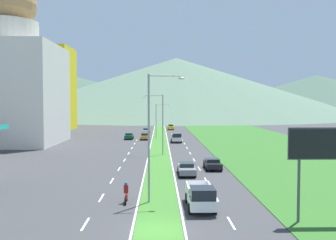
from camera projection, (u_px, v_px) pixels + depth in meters
ground_plane at (158, 231)px, 24.66m from camera, size 600.00×600.00×0.00m
grass_median at (160, 140)px, 84.57m from camera, size 3.20×240.00×0.06m
grass_verge_right at (250, 139)px, 85.01m from camera, size 24.00×240.00×0.06m
lane_dash_left_3 at (85, 224)px, 26.11m from camera, size 0.16×2.80×0.01m
lane_dash_left_4 at (101, 198)px, 33.29m from camera, size 0.16×2.80×0.01m
lane_dash_left_5 at (112, 181)px, 40.47m from camera, size 0.16×2.80×0.01m
lane_dash_left_6 at (119, 169)px, 47.65m from camera, size 0.16×2.80×0.01m
lane_dash_left_7 at (124, 160)px, 54.83m from camera, size 0.16×2.80×0.01m
lane_dash_left_8 at (129, 153)px, 62.01m from camera, size 0.16×2.80×0.01m
lane_dash_left_9 at (132, 148)px, 69.19m from camera, size 0.16×2.80×0.01m
lane_dash_left_10 at (135, 144)px, 76.37m from camera, size 0.16×2.80×0.01m
lane_dash_left_11 at (137, 140)px, 83.55m from camera, size 0.16×2.80×0.01m
lane_dash_right_3 at (231, 223)px, 26.33m from camera, size 0.16×2.80×0.01m
lane_dash_right_4 at (216, 197)px, 33.51m from camera, size 0.16×2.80×0.01m
lane_dash_right_5 at (206, 180)px, 40.69m from camera, size 0.16×2.80×0.01m
lane_dash_right_6 at (199, 169)px, 47.87m from camera, size 0.16×2.80×0.01m
lane_dash_right_7 at (194, 160)px, 55.05m from camera, size 0.16×2.80×0.01m
lane_dash_right_8 at (190, 153)px, 62.23m from camera, size 0.16×2.80×0.01m
lane_dash_right_9 at (187, 148)px, 69.41m from camera, size 0.16×2.80×0.01m
lane_dash_right_10 at (185, 144)px, 76.59m from camera, size 0.16×2.80×0.01m
lane_dash_right_11 at (182, 140)px, 83.77m from camera, size 0.16×2.80×0.01m
edge_line_median_left at (152, 140)px, 84.54m from camera, size 0.16×240.00×0.01m
edge_line_median_right at (167, 140)px, 84.61m from camera, size 0.16×240.00×0.01m
domed_building at (9, 77)px, 75.72m from camera, size 19.84×19.84×33.68m
midrise_colored at (46, 89)px, 115.10m from camera, size 15.63×15.63×25.14m
hill_far_left at (69, 95)px, 263.42m from camera, size 211.58×211.58×27.40m
hill_far_center at (176, 87)px, 244.84m from camera, size 226.30×226.30×37.09m
hill_far_right at (316, 94)px, 278.84m from camera, size 195.37×195.37×28.37m
street_lamp_near at (152, 130)px, 31.36m from camera, size 3.11×0.46×10.83m
street_lamp_mid at (160, 120)px, 60.05m from camera, size 3.44×0.52×9.66m
street_lamp_far at (158, 118)px, 88.65m from camera, size 3.48×0.45×8.01m
billboard_roadside at (323, 150)px, 26.18m from camera, size 4.92×0.28×6.72m
car_1 at (129, 136)px, 85.71m from camera, size 1.93×4.37×1.43m
car_2 at (146, 131)px, 101.56m from camera, size 1.95×4.02×1.45m
car_3 at (145, 136)px, 84.65m from camera, size 1.98×4.26×1.51m
car_4 at (213, 164)px, 47.41m from camera, size 2.03×4.22×1.34m
car_5 at (171, 127)px, 114.77m from camera, size 1.87×4.07×1.62m
car_6 at (187, 169)px, 43.76m from camera, size 2.00×4.74×1.41m
pickup_truck_0 at (201, 197)px, 29.76m from camera, size 2.18×5.40×2.00m
pickup_truck_1 at (176, 138)px, 79.16m from camera, size 2.18×5.40×2.00m
motorcycle_rider at (126, 194)px, 31.61m from camera, size 0.36×2.00×1.80m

